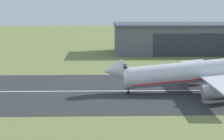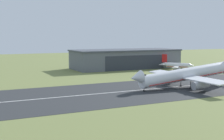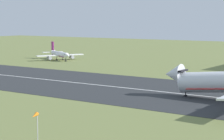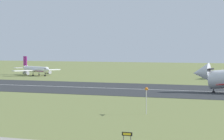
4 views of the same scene
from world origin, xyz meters
name	(u,v)px [view 1 (image 1 of 4)]	position (x,y,z in m)	size (l,w,h in m)	color
runway_strip	(57,91)	(0.00, 114.67, 0.03)	(405.61, 45.62, 0.06)	#2B2D30
runway_centreline	(57,91)	(0.00, 114.67, 0.07)	(365.05, 0.70, 0.01)	silver
hangar_building	(199,38)	(51.48, 190.26, 6.09)	(70.25, 27.04, 12.14)	slate
airplane_landing	(216,71)	(37.76, 111.86, 5.33)	(54.35, 44.28, 16.73)	silver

